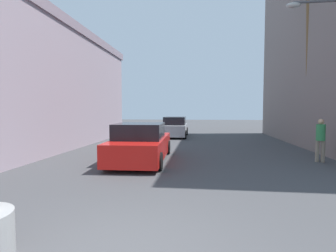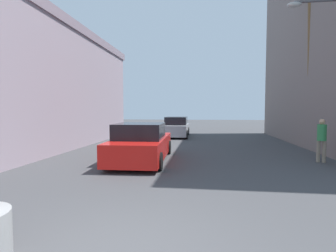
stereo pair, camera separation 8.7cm
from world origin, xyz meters
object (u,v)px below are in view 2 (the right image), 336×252
car_far (176,127)px  pedestrian_mid_right (322,137)px  car_lead (141,144)px  palm_tree_mid_right (312,38)px  street_lamp (335,62)px

car_far → pedestrian_mid_right: (6.71, -9.34, 0.28)m
car_lead → pedestrian_mid_right: bearing=5.1°
car_lead → palm_tree_mid_right: bearing=28.8°
street_lamp → pedestrian_mid_right: size_ratio=3.75×
car_lead → palm_tree_mid_right: (8.15, 4.47, 5.17)m
street_lamp → palm_tree_mid_right: bearing=82.1°
palm_tree_mid_right → street_lamp: bearing=-97.9°
car_lead → pedestrian_mid_right: size_ratio=2.87×
street_lamp → car_far: street_lamp is taller
street_lamp → car_far: (-7.19, 9.17, -3.24)m
car_far → pedestrian_mid_right: pedestrian_mid_right is taller
street_lamp → pedestrian_mid_right: 3.00m
car_far → palm_tree_mid_right: (7.70, -5.50, 5.14)m
car_far → palm_tree_mid_right: 10.77m
car_lead → palm_tree_mid_right: size_ratio=0.53×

